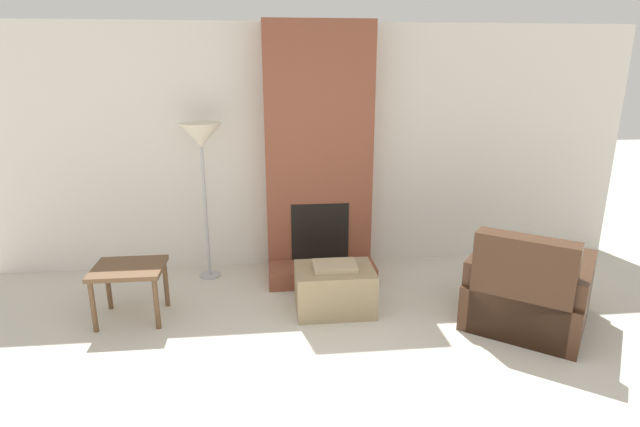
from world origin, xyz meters
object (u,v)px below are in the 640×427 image
Objects in this scene: ottoman at (335,288)px; side_table at (129,274)px; armchair at (527,295)px; floor_lamp_left at (201,140)px.

ottoman is 1.82m from side_table.
side_table is at bearing 30.33° from armchair.
armchair is at bearing -25.18° from floor_lamp_left.
side_table is (-3.43, 0.46, 0.15)m from armchair.
floor_lamp_left reaches higher than armchair.
ottoman is 1.18× the size of side_table.
floor_lamp_left is at bearing 12.86° from armchair.
side_table is at bearing 178.85° from ottoman.
armchair reaches higher than side_table.
side_table is (-1.81, 0.04, 0.21)m from ottoman.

